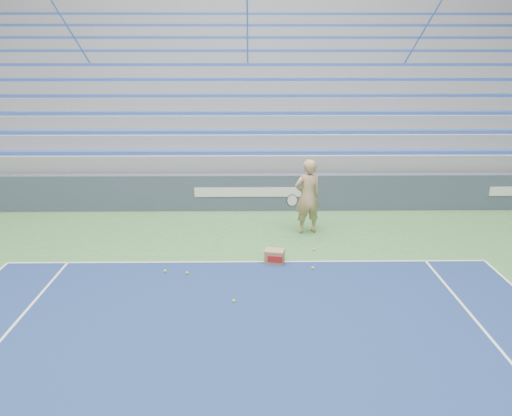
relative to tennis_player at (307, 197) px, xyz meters
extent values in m
cube|color=white|center=(-1.57, -1.98, -0.98)|extent=(10.97, 0.05, 0.00)
cube|color=#3D475C|center=(-1.57, 2.02, -0.45)|extent=(30.00, 0.30, 1.10)
cube|color=white|center=(-1.57, 1.86, -0.40)|extent=(3.20, 0.02, 0.28)
cube|color=gray|center=(-1.57, 6.57, -0.45)|extent=(30.00, 8.50, 1.10)
cube|color=gray|center=(-1.57, 6.57, 0.35)|extent=(30.00, 8.50, 0.50)
cube|color=#3052AF|center=(-1.57, 2.70, 0.66)|extent=(29.60, 0.42, 0.11)
cube|color=gray|center=(-1.57, 7.00, 0.85)|extent=(30.00, 7.65, 0.50)
cube|color=#3052AF|center=(-1.57, 3.55, 1.16)|extent=(29.60, 0.42, 0.11)
cube|color=gray|center=(-1.57, 7.42, 1.35)|extent=(30.00, 6.80, 0.50)
cube|color=#3052AF|center=(-1.57, 4.40, 1.66)|extent=(29.60, 0.42, 0.11)
cube|color=gray|center=(-1.57, 7.85, 1.85)|extent=(30.00, 5.95, 0.50)
cube|color=#3052AF|center=(-1.57, 5.25, 2.16)|extent=(29.60, 0.42, 0.11)
cube|color=gray|center=(-1.57, 8.27, 2.35)|extent=(30.00, 5.10, 0.50)
cube|color=#3052AF|center=(-1.57, 6.10, 2.66)|extent=(29.60, 0.42, 0.11)
cube|color=gray|center=(-1.57, 8.70, 2.85)|extent=(30.00, 4.25, 0.50)
cube|color=#3052AF|center=(-1.57, 6.95, 3.16)|extent=(29.60, 0.42, 0.11)
cube|color=gray|center=(-1.57, 9.12, 3.35)|extent=(30.00, 3.40, 0.50)
cube|color=#3052AF|center=(-1.57, 7.80, 3.66)|extent=(29.60, 0.42, 0.11)
cube|color=gray|center=(-1.57, 9.55, 3.85)|extent=(30.00, 2.55, 0.50)
cube|color=#3052AF|center=(-1.57, 8.65, 4.16)|extent=(29.60, 0.42, 0.11)
cube|color=gray|center=(-1.57, 9.97, 4.35)|extent=(30.00, 1.70, 0.50)
cube|color=#3052AF|center=(-1.57, 9.50, 4.66)|extent=(29.60, 0.42, 0.11)
cube|color=gray|center=(-1.57, 10.40, 4.85)|extent=(30.00, 0.85, 0.50)
cube|color=#3052AF|center=(-1.57, 10.35, 5.16)|extent=(29.60, 0.42, 0.11)
cube|color=gray|center=(-1.57, 11.12, 2.65)|extent=(31.00, 0.40, 7.30)
cylinder|color=#3368B3|center=(-7.57, 6.57, 3.60)|extent=(0.05, 8.53, 5.04)
cylinder|color=#3368B3|center=(-1.57, 6.57, 3.60)|extent=(0.05, 8.53, 5.04)
cylinder|color=#3368B3|center=(4.43, 6.57, 3.60)|extent=(0.05, 8.53, 5.04)
imported|color=tan|center=(0.00, 0.00, 0.00)|extent=(0.83, 0.67, 1.99)
cylinder|color=black|center=(-0.35, -0.25, -0.05)|extent=(0.12, 0.27, 0.08)
cylinder|color=beige|center=(-0.45, -0.53, 0.05)|extent=(0.29, 0.16, 0.28)
torus|color=black|center=(-0.45, -0.53, 0.05)|extent=(0.31, 0.18, 0.30)
cube|color=#9F754D|center=(-0.95, -2.02, -0.84)|extent=(0.48, 0.40, 0.32)
cube|color=#B21E19|center=(-0.95, -2.19, -0.84)|extent=(0.34, 0.08, 0.14)
sphere|color=#BCDD2D|center=(-1.82, -3.90, -0.96)|extent=(0.07, 0.07, 0.07)
sphere|color=#BCDD2D|center=(0.04, -1.30, -0.96)|extent=(0.07, 0.07, 0.07)
sphere|color=#BCDD2D|center=(-1.01, -2.08, -0.96)|extent=(0.07, 0.07, 0.07)
sphere|color=#BCDD2D|center=(-3.37, -2.51, -0.96)|extent=(0.07, 0.07, 0.07)
sphere|color=#BCDD2D|center=(-2.87, -2.62, -0.96)|extent=(0.07, 0.07, 0.07)
sphere|color=#BCDD2D|center=(-0.12, -2.39, -0.96)|extent=(0.07, 0.07, 0.07)
camera|label=1|loc=(-1.50, -12.53, 3.63)|focal=35.00mm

